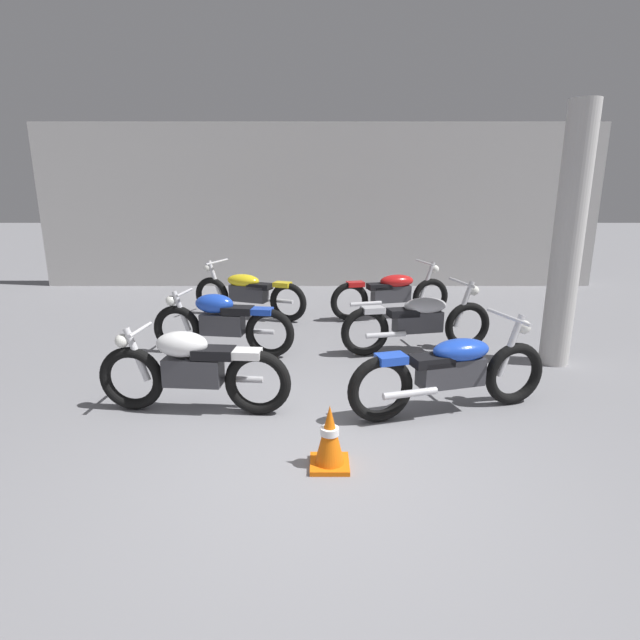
{
  "coord_description": "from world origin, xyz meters",
  "views": [
    {
      "loc": [
        0.02,
        -3.66,
        2.2
      ],
      "look_at": [
        0.0,
        2.6,
        0.55
      ],
      "focal_mm": 28.07,
      "sensor_mm": 36.0,
      "label": 1
    }
  ],
  "objects_px": {
    "support_pillar": "(570,239)",
    "motorcycle_right_row_0": "(454,370)",
    "motorcycle_left_row_1": "(223,322)",
    "traffic_cone": "(331,437)",
    "motorcycle_right_row_2": "(393,293)",
    "motorcycle_left_row_2": "(250,292)",
    "motorcycle_right_row_1": "(420,320)",
    "motorcycle_left_row_0": "(194,369)"
  },
  "relations": [
    {
      "from": "support_pillar",
      "to": "motorcycle_right_row_0",
      "type": "distance_m",
      "value": 2.55
    },
    {
      "from": "motorcycle_left_row_1",
      "to": "traffic_cone",
      "type": "height_order",
      "value": "motorcycle_left_row_1"
    },
    {
      "from": "motorcycle_right_row_2",
      "to": "motorcycle_left_row_2",
      "type": "bearing_deg",
      "value": 179.07
    },
    {
      "from": "motorcycle_right_row_0",
      "to": "traffic_cone",
      "type": "height_order",
      "value": "motorcycle_right_row_0"
    },
    {
      "from": "motorcycle_right_row_0",
      "to": "motorcycle_right_row_1",
      "type": "height_order",
      "value": "same"
    },
    {
      "from": "motorcycle_right_row_2",
      "to": "motorcycle_left_row_1",
      "type": "bearing_deg",
      "value": -141.97
    },
    {
      "from": "motorcycle_right_row_0",
      "to": "motorcycle_left_row_2",
      "type": "bearing_deg",
      "value": 123.68
    },
    {
      "from": "motorcycle_left_row_0",
      "to": "traffic_cone",
      "type": "height_order",
      "value": "motorcycle_left_row_0"
    },
    {
      "from": "motorcycle_left_row_1",
      "to": "motorcycle_right_row_1",
      "type": "distance_m",
      "value": 2.68
    },
    {
      "from": "motorcycle_left_row_1",
      "to": "motorcycle_left_row_2",
      "type": "distance_m",
      "value": 2.05
    },
    {
      "from": "support_pillar",
      "to": "motorcycle_left_row_1",
      "type": "xyz_separation_m",
      "value": [
        -4.36,
        0.32,
        -1.14
      ]
    },
    {
      "from": "support_pillar",
      "to": "motorcycle_left_row_2",
      "type": "height_order",
      "value": "support_pillar"
    },
    {
      "from": "support_pillar",
      "to": "motorcycle_right_row_0",
      "type": "xyz_separation_m",
      "value": [
        -1.73,
        -1.48,
        -1.15
      ]
    },
    {
      "from": "support_pillar",
      "to": "motorcycle_right_row_0",
      "type": "height_order",
      "value": "support_pillar"
    },
    {
      "from": "motorcycle_right_row_1",
      "to": "motorcycle_left_row_1",
      "type": "bearing_deg",
      "value": -177.21
    },
    {
      "from": "motorcycle_left_row_2",
      "to": "motorcycle_right_row_1",
      "type": "height_order",
      "value": "same"
    },
    {
      "from": "support_pillar",
      "to": "motorcycle_right_row_1",
      "type": "height_order",
      "value": "support_pillar"
    },
    {
      "from": "motorcycle_left_row_2",
      "to": "motorcycle_right_row_0",
      "type": "height_order",
      "value": "same"
    },
    {
      "from": "motorcycle_right_row_2",
      "to": "traffic_cone",
      "type": "xyz_separation_m",
      "value": [
        -1.17,
        -4.84,
        -0.19
      ]
    },
    {
      "from": "motorcycle_left_row_1",
      "to": "motorcycle_right_row_1",
      "type": "bearing_deg",
      "value": 2.79
    },
    {
      "from": "support_pillar",
      "to": "traffic_cone",
      "type": "relative_size",
      "value": 5.93
    },
    {
      "from": "support_pillar",
      "to": "motorcycle_right_row_1",
      "type": "distance_m",
      "value": 2.09
    },
    {
      "from": "support_pillar",
      "to": "motorcycle_left_row_1",
      "type": "height_order",
      "value": "support_pillar"
    },
    {
      "from": "traffic_cone",
      "to": "motorcycle_right_row_2",
      "type": "bearing_deg",
      "value": 76.46
    },
    {
      "from": "motorcycle_right_row_2",
      "to": "motorcycle_right_row_1",
      "type": "bearing_deg",
      "value": -86.67
    },
    {
      "from": "motorcycle_left_row_1",
      "to": "motorcycle_left_row_2",
      "type": "relative_size",
      "value": 0.95
    },
    {
      "from": "motorcycle_left_row_0",
      "to": "traffic_cone",
      "type": "relative_size",
      "value": 3.65
    },
    {
      "from": "support_pillar",
      "to": "traffic_cone",
      "type": "height_order",
      "value": "support_pillar"
    },
    {
      "from": "motorcycle_right_row_0",
      "to": "motorcycle_left_row_0",
      "type": "bearing_deg",
      "value": 179.66
    },
    {
      "from": "motorcycle_left_row_1",
      "to": "traffic_cone",
      "type": "xyz_separation_m",
      "value": [
        1.4,
        -2.84,
        -0.2
      ]
    },
    {
      "from": "motorcycle_right_row_0",
      "to": "traffic_cone",
      "type": "relative_size",
      "value": 3.92
    },
    {
      "from": "motorcycle_left_row_0",
      "to": "motorcycle_right_row_2",
      "type": "bearing_deg",
      "value": 56.44
    },
    {
      "from": "motorcycle_right_row_1",
      "to": "traffic_cone",
      "type": "xyz_separation_m",
      "value": [
        -1.28,
        -2.97,
        -0.19
      ]
    },
    {
      "from": "motorcycle_left_row_0",
      "to": "motorcycle_right_row_1",
      "type": "bearing_deg",
      "value": 36.16
    },
    {
      "from": "motorcycle_left_row_2",
      "to": "motorcycle_right_row_0",
      "type": "bearing_deg",
      "value": -56.32
    },
    {
      "from": "motorcycle_right_row_1",
      "to": "support_pillar",
      "type": "bearing_deg",
      "value": -15.02
    },
    {
      "from": "support_pillar",
      "to": "motorcycle_left_row_0",
      "type": "relative_size",
      "value": 1.62
    },
    {
      "from": "motorcycle_left_row_2",
      "to": "traffic_cone",
      "type": "bearing_deg",
      "value": -74.74
    },
    {
      "from": "support_pillar",
      "to": "motorcycle_left_row_1",
      "type": "distance_m",
      "value": 4.52
    },
    {
      "from": "motorcycle_left_row_0",
      "to": "motorcycle_right_row_0",
      "type": "relative_size",
      "value": 0.93
    },
    {
      "from": "motorcycle_right_row_1",
      "to": "traffic_cone",
      "type": "bearing_deg",
      "value": -113.27
    },
    {
      "from": "motorcycle_right_row_0",
      "to": "traffic_cone",
      "type": "bearing_deg",
      "value": -140.25
    }
  ]
}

